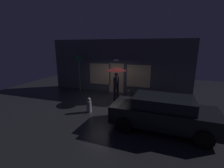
{
  "coord_description": "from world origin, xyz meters",
  "views": [
    {
      "loc": [
        3.27,
        -8.86,
        3.45
      ],
      "look_at": [
        0.27,
        0.27,
        1.11
      ],
      "focal_mm": 25.15,
      "sensor_mm": 36.0,
      "label": 1
    }
  ],
  "objects": [
    {
      "name": "fire_hydrant",
      "position": [
        -0.32,
        -1.83,
        0.38
      ],
      "size": [
        0.26,
        0.26,
        0.82
      ],
      "color": "gray",
      "rests_on": "ground"
    },
    {
      "name": "parked_car",
      "position": [
        3.39,
        -2.44,
        0.75
      ],
      "size": [
        4.31,
        2.05,
        1.44
      ],
      "rotation": [
        0.0,
        0.0,
        -0.04
      ],
      "color": "black",
      "rests_on": "ground"
    },
    {
      "name": "building_facade",
      "position": [
        0.0,
        2.35,
        1.95
      ],
      "size": [
        10.53,
        0.48,
        3.93
      ],
      "color": "#4C4C56",
      "rests_on": "ground"
    },
    {
      "name": "street_sign_post",
      "position": [
        -2.73,
        1.49,
        1.56
      ],
      "size": [
        0.4,
        0.07,
        2.78
      ],
      "color": "#595B60",
      "rests_on": "ground"
    },
    {
      "name": "ground_plane",
      "position": [
        0.0,
        0.0,
        0.0
      ],
      "size": [
        18.0,
        18.0,
        0.0
      ],
      "primitive_type": "plane",
      "color": "#26262B"
    },
    {
      "name": "sidewalk_bollard",
      "position": [
        1.15,
        1.37,
        0.24
      ],
      "size": [
        0.21,
        0.21,
        0.48
      ],
      "primitive_type": "cylinder",
      "color": "slate",
      "rests_on": "ground"
    },
    {
      "name": "person_with_umbrella",
      "position": [
        0.55,
        0.27,
        1.77
      ],
      "size": [
        1.23,
        1.23,
        2.19
      ],
      "rotation": [
        0.0,
        0.0,
        1.6
      ],
      "color": "black",
      "rests_on": "ground"
    }
  ]
}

